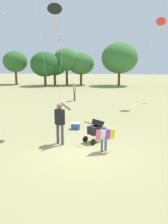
{
  "coord_description": "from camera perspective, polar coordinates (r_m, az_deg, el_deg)",
  "views": [
    {
      "loc": [
        1.04,
        -8.66,
        3.51
      ],
      "look_at": [
        -0.17,
        1.52,
        1.3
      ],
      "focal_mm": 37.53,
      "sensor_mm": 36.0,
      "label": 1
    }
  ],
  "objects": [
    {
      "name": "stroller",
      "position": [
        10.38,
        2.96,
        -4.09
      ],
      "size": [
        0.97,
        0.98,
        1.03
      ],
      "color": "black",
      "rests_on": "ground"
    },
    {
      "name": "person_adult_flyer",
      "position": [
        10.01,
        -5.9,
        -1.93
      ],
      "size": [
        0.72,
        0.5,
        1.88
      ],
      "color": "#4C4C51",
      "rests_on": "ground"
    },
    {
      "name": "child_with_butterfly_kite",
      "position": [
        9.32,
        4.97,
        -5.71
      ],
      "size": [
        0.78,
        0.47,
        1.09
      ],
      "color": "#4C4C51",
      "rests_on": "ground"
    },
    {
      "name": "cooler_box",
      "position": [
        12.44,
        -2.06,
        -3.4
      ],
      "size": [
        0.45,
        0.33,
        0.35
      ],
      "color": "#2D5BB7",
      "rests_on": "ground"
    },
    {
      "name": "ground_plane",
      "position": [
        9.4,
        -0.04,
        -9.76
      ],
      "size": [
        120.0,
        120.0,
        0.0
      ],
      "primitive_type": "plane",
      "color": "#938E5B"
    },
    {
      "name": "kite_green_novelty",
      "position": [
        19.62,
        18.21,
        20.06
      ],
      "size": [
        1.66,
        3.24,
        6.76
      ],
      "color": "red",
      "rests_on": "ground"
    },
    {
      "name": "treeline_distant",
      "position": [
        35.25,
        6.56,
        12.32
      ],
      "size": [
        33.82,
        5.81,
        6.32
      ],
      "color": "brown",
      "rests_on": "ground"
    },
    {
      "name": "person_sitting_far",
      "position": [
        21.31,
        -2.33,
        5.37
      ],
      "size": [
        0.25,
        0.54,
        1.69
      ],
      "color": "#33384C",
      "rests_on": "ground"
    },
    {
      "name": "kite_adult_black",
      "position": [
        11.92,
        -7.14,
        23.45
      ],
      "size": [
        1.22,
        2.13,
        6.15
      ],
      "color": "black",
      "rests_on": "ground"
    }
  ]
}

